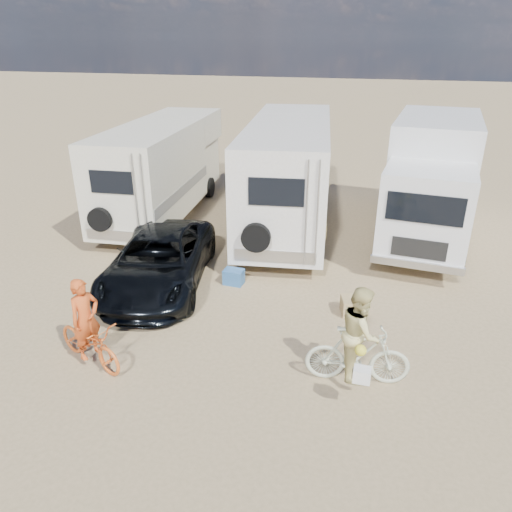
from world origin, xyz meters
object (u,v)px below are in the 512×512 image
(rider_man, at_px, (87,327))
(rider_woman, at_px, (359,341))
(box_truck, at_px, (430,183))
(rv_left, at_px, (163,170))
(cooler, at_px, (234,277))
(crate, at_px, (352,306))
(dark_suv, at_px, (159,260))
(rv_main, at_px, (288,176))
(bike_man, at_px, (90,342))
(bike_woman, at_px, (358,355))

(rider_man, bearing_deg, rider_woman, -58.60)
(box_truck, xyz_separation_m, rider_man, (-6.35, -8.38, -0.98))
(rv_left, distance_m, cooler, 6.09)
(rv_left, height_order, crate, rv_left)
(rv_left, xyz_separation_m, dark_suv, (2.19, -4.94, -0.91))
(rv_main, height_order, rider_man, rv_main)
(dark_suv, relative_size, cooler, 9.89)
(crate, bearing_deg, bike_man, -145.55)
(cooler, relative_size, crate, 1.01)
(bike_man, relative_size, crate, 3.67)
(rider_woman, bearing_deg, bike_woman, -0.00)
(box_truck, distance_m, cooler, 6.74)
(bike_woman, distance_m, rider_woman, 0.31)
(rv_main, relative_size, rv_left, 1.11)
(rider_man, bearing_deg, box_truck, -15.16)
(bike_woman, bearing_deg, rider_woman, -0.00)
(box_truck, distance_m, rider_woman, 7.75)
(bike_man, distance_m, rider_woman, 5.04)
(rv_main, bearing_deg, bike_man, -111.64)
(box_truck, height_order, rider_woman, box_truck)
(box_truck, height_order, bike_woman, box_truck)
(rider_man, distance_m, rider_woman, 5.03)
(bike_man, distance_m, bike_woman, 5.03)
(bike_man, xyz_separation_m, rider_woman, (4.96, 0.82, 0.41))
(dark_suv, bearing_deg, bike_man, -99.00)
(dark_suv, distance_m, bike_woman, 5.70)
(dark_suv, xyz_separation_m, cooler, (1.78, 0.53, -0.48))
(cooler, distance_m, crate, 3.11)
(crate, bearing_deg, rider_man, -145.55)
(dark_suv, bearing_deg, rider_man, -99.00)
(rv_main, height_order, cooler, rv_main)
(bike_man, bearing_deg, cooler, -0.81)
(rv_main, distance_m, rider_woman, 8.12)
(rv_left, distance_m, box_truck, 8.71)
(box_truck, xyz_separation_m, bike_man, (-6.35, -8.38, -1.33))
(box_truck, bearing_deg, rv_left, -174.17)
(dark_suv, relative_size, rider_man, 2.98)
(dark_suv, xyz_separation_m, bike_man, (0.15, -3.33, -0.21))
(bike_man, xyz_separation_m, crate, (4.67, 3.20, -0.27))
(rider_man, bearing_deg, bike_woman, -58.60)
(rv_left, xyz_separation_m, rider_man, (2.35, -8.27, -0.77))
(rider_woman, bearing_deg, cooler, 39.54)
(rv_main, xyz_separation_m, bike_man, (-2.03, -8.35, -1.22))
(rv_left, xyz_separation_m, bike_woman, (7.31, -7.45, -1.02))
(rider_woman, height_order, crate, rider_woman)
(dark_suv, bearing_deg, rv_main, 54.81)
(rv_left, bearing_deg, rider_man, -79.28)
(dark_suv, relative_size, bike_man, 2.73)
(rv_main, bearing_deg, rv_left, 173.07)
(dark_suv, relative_size, crate, 10.02)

